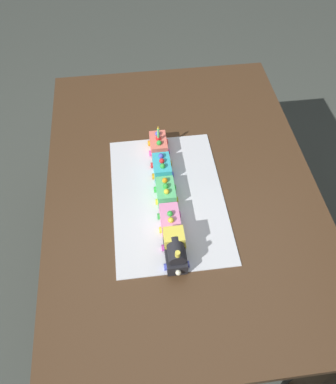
# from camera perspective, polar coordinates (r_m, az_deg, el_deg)

# --- Properties ---
(ground_plane) EXTENTS (8.00, 8.00, 0.00)m
(ground_plane) POSITION_cam_1_polar(r_m,az_deg,el_deg) (2.07, 1.40, -11.46)
(ground_plane) COLOR #474C44
(dining_table) EXTENTS (1.40, 1.00, 0.74)m
(dining_table) POSITION_cam_1_polar(r_m,az_deg,el_deg) (1.52, 1.86, -1.08)
(dining_table) COLOR #4C331E
(dining_table) RESTS_ON ground
(cake_board) EXTENTS (0.60, 0.40, 0.00)m
(cake_board) POSITION_cam_1_polar(r_m,az_deg,el_deg) (1.39, 0.00, -0.80)
(cake_board) COLOR silver
(cake_board) RESTS_ON dining_table
(cake_locomotive) EXTENTS (0.14, 0.08, 0.12)m
(cake_locomotive) POSITION_cam_1_polar(r_m,az_deg,el_deg) (1.22, 1.08, -8.62)
(cake_locomotive) COLOR #232328
(cake_locomotive) RESTS_ON cake_board
(cake_car_caboose_bubblegum) EXTENTS (0.10, 0.08, 0.07)m
(cake_car_caboose_bubblegum) POSITION_cam_1_polar(r_m,az_deg,el_deg) (1.30, 0.30, -4.07)
(cake_car_caboose_bubblegum) COLOR pink
(cake_car_caboose_bubblegum) RESTS_ON cake_board
(cake_car_hopper_mint_green) EXTENTS (0.10, 0.08, 0.07)m
(cake_car_hopper_mint_green) POSITION_cam_1_polar(r_m,az_deg,el_deg) (1.37, -0.34, 0.07)
(cake_car_hopper_mint_green) COLOR #59CC7A
(cake_car_hopper_mint_green) RESTS_ON cake_board
(cake_car_flatbed_turquoise) EXTENTS (0.10, 0.08, 0.07)m
(cake_car_flatbed_turquoise) POSITION_cam_1_polar(r_m,az_deg,el_deg) (1.44, -0.91, 3.77)
(cake_car_flatbed_turquoise) COLOR #38B7C6
(cake_car_flatbed_turquoise) RESTS_ON cake_board
(cake_car_tanker_coral) EXTENTS (0.10, 0.08, 0.07)m
(cake_car_tanker_coral) POSITION_cam_1_polar(r_m,az_deg,el_deg) (1.52, -1.42, 7.10)
(cake_car_tanker_coral) COLOR #F27260
(cake_car_tanker_coral) RESTS_ON cake_board
(birthday_candle) EXTENTS (0.01, 0.01, 0.06)m
(birthday_candle) POSITION_cam_1_polar(r_m,az_deg,el_deg) (1.47, -1.46, 8.90)
(birthday_candle) COLOR #66D872
(birthday_candle) RESTS_ON cake_car_tanker_coral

